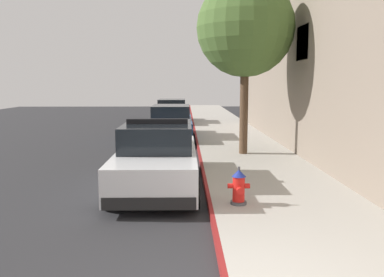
# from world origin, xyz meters

# --- Properties ---
(ground_plane) EXTENTS (28.90, 60.00, 0.20)m
(ground_plane) POSITION_xyz_m (-4.38, 10.00, -0.10)
(ground_plane) COLOR #2B2B2D
(sidewalk_pavement) EXTENTS (3.23, 60.00, 0.15)m
(sidewalk_pavement) POSITION_xyz_m (1.62, 10.00, 0.08)
(sidewalk_pavement) COLOR #ADA89E
(sidewalk_pavement) RESTS_ON ground
(curb_painted_edge) EXTENTS (0.08, 60.00, 0.15)m
(curb_painted_edge) POSITION_xyz_m (-0.04, 10.00, 0.08)
(curb_painted_edge) COLOR maroon
(curb_painted_edge) RESTS_ON ground
(storefront_building) EXTENTS (5.46, 21.76, 7.32)m
(storefront_building) POSITION_xyz_m (5.84, 8.85, 3.67)
(storefront_building) COLOR gray
(storefront_building) RESTS_ON ground
(police_cruiser) EXTENTS (1.94, 4.84, 1.68)m
(police_cruiser) POSITION_xyz_m (-1.21, 5.43, 0.74)
(police_cruiser) COLOR white
(police_cruiser) RESTS_ON ground
(parked_car_silver_ahead) EXTENTS (1.94, 4.84, 1.56)m
(parked_car_silver_ahead) POSITION_xyz_m (-1.17, 13.63, 0.74)
(parked_car_silver_ahead) COLOR navy
(parked_car_silver_ahead) RESTS_ON ground
(parked_car_dark_far) EXTENTS (1.94, 4.84, 1.56)m
(parked_car_dark_far) POSITION_xyz_m (-1.36, 20.63, 0.74)
(parked_car_dark_far) COLOR black
(parked_car_dark_far) RESTS_ON ground
(fire_hydrant) EXTENTS (0.44, 0.40, 0.76)m
(fire_hydrant) POSITION_xyz_m (0.52, 3.49, 0.50)
(fire_hydrant) COLOR #4C4C51
(fire_hydrant) RESTS_ON sidewalk_pavement
(street_tree) EXTENTS (3.22, 3.22, 5.81)m
(street_tree) POSITION_xyz_m (1.45, 9.27, 4.33)
(street_tree) COLOR brown
(street_tree) RESTS_ON sidewalk_pavement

